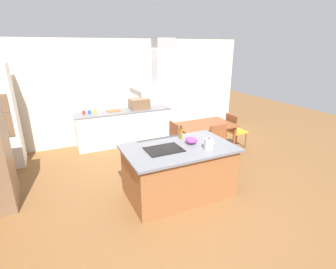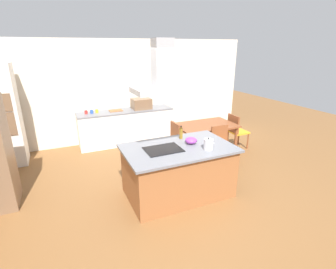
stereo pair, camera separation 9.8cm
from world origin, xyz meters
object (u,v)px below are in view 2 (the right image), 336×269
at_px(coffee_mug_yellow, 97,111).
at_px(chair_at_left_end, 171,140).
at_px(wall_oven_stack, 1,116).
at_px(chair_facing_island, 222,143).
at_px(olive_oil_bottle, 181,133).
at_px(countertop_microwave, 141,104).
at_px(coffee_mug_blue, 92,112).
at_px(cutting_board, 116,111).
at_px(range_hood, 163,76).
at_px(chair_at_right_end, 236,129).
at_px(coffee_mug_red, 86,112).
at_px(mixing_bowl, 191,140).
at_px(dining_table, 206,128).
at_px(cooktop, 163,149).
at_px(tea_kettle, 208,144).

relative_size(coffee_mug_yellow, chair_at_left_end, 0.10).
bearing_deg(wall_oven_stack, chair_facing_island, -24.84).
height_order(olive_oil_bottle, countertop_microwave, countertop_microwave).
bearing_deg(coffee_mug_blue, cutting_board, 0.66).
relative_size(olive_oil_bottle, range_hood, 0.27).
bearing_deg(coffee_mug_blue, chair_at_right_end, -25.73).
relative_size(olive_oil_bottle, coffee_mug_red, 2.72).
bearing_deg(coffee_mug_red, countertop_microwave, -1.92).
bearing_deg(mixing_bowl, olive_oil_bottle, 98.72).
xyz_separation_m(dining_table, range_hood, (-1.67, -1.33, 1.43)).
bearing_deg(chair_at_right_end, mixing_bowl, -147.95).
distance_m(cooktop, cutting_board, 2.93).
height_order(coffee_mug_blue, coffee_mug_yellow, same).
distance_m(mixing_bowl, chair_at_right_end, 2.43).
distance_m(cooktop, dining_table, 2.15).
bearing_deg(wall_oven_stack, coffee_mug_blue, 8.33).
relative_size(coffee_mug_blue, cutting_board, 0.26).
xyz_separation_m(tea_kettle, coffee_mug_yellow, (-1.29, 3.21, -0.05)).
relative_size(coffee_mug_red, chair_at_right_end, 0.10).
distance_m(olive_oil_bottle, coffee_mug_red, 2.91).
distance_m(mixing_bowl, cutting_board, 2.95).
distance_m(cooktop, coffee_mug_yellow, 2.99).
distance_m(tea_kettle, chair_at_right_end, 2.54).
relative_size(cutting_board, dining_table, 0.24).
xyz_separation_m(coffee_mug_red, coffee_mug_blue, (0.14, -0.01, 0.00)).
relative_size(olive_oil_bottle, wall_oven_stack, 0.11).
xyz_separation_m(cooktop, dining_table, (1.67, 1.33, -0.24)).
bearing_deg(cutting_board, countertop_microwave, -4.11).
xyz_separation_m(mixing_bowl, coffee_mug_blue, (-1.28, 2.86, -0.01)).
bearing_deg(cutting_board, coffee_mug_red, -179.89).
bearing_deg(olive_oil_bottle, dining_table, 39.96).
distance_m(wall_oven_stack, chair_at_right_end, 5.40).
bearing_deg(chair_facing_island, mixing_bowl, -151.49).
xyz_separation_m(mixing_bowl, chair_at_left_end, (0.20, 1.27, -0.45)).
bearing_deg(cooktop, olive_oil_bottle, 35.07).
distance_m(coffee_mug_yellow, chair_facing_island, 3.23).
xyz_separation_m(tea_kettle, coffee_mug_red, (-1.55, 3.22, -0.05)).
distance_m(tea_kettle, chair_facing_island, 1.45).
xyz_separation_m(tea_kettle, mixing_bowl, (-0.13, 0.35, -0.03)).
height_order(wall_oven_stack, dining_table, wall_oven_stack).
distance_m(mixing_bowl, chair_facing_island, 1.34).
bearing_deg(coffee_mug_red, chair_at_left_end, -44.76).
height_order(olive_oil_bottle, dining_table, olive_oil_bottle).
height_order(coffee_mug_yellow, chair_at_right_end, coffee_mug_yellow).
xyz_separation_m(coffee_mug_yellow, cutting_board, (0.49, 0.00, -0.04)).
distance_m(mixing_bowl, coffee_mug_blue, 3.14).
relative_size(olive_oil_bottle, countertop_microwave, 0.49).
xyz_separation_m(mixing_bowl, chair_facing_island, (1.11, 0.60, -0.45)).
distance_m(cutting_board, chair_at_left_end, 1.86).
bearing_deg(chair_at_left_end, dining_table, 0.00).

